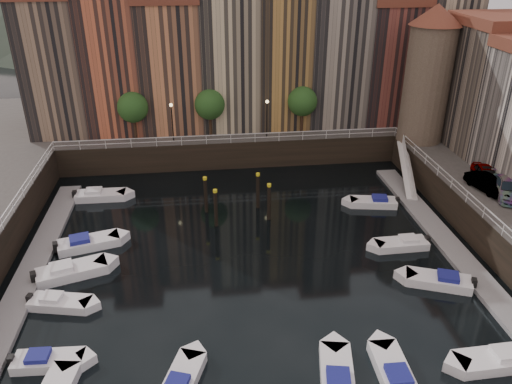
{
  "coord_description": "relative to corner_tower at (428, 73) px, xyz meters",
  "views": [
    {
      "loc": [
        -3.35,
        -33.32,
        21.95
      ],
      "look_at": [
        1.21,
        4.0,
        3.11
      ],
      "focal_mm": 35.0,
      "sensor_mm": 36.0,
      "label": 1
    }
  ],
  "objects": [
    {
      "name": "ground",
      "position": [
        -20.0,
        -14.5,
        -10.19
      ],
      "size": [
        200.0,
        200.0,
        0.0
      ],
      "primitive_type": "plane",
      "color": "black",
      "rests_on": "ground"
    },
    {
      "name": "quay_far",
      "position": [
        -20.0,
        11.5,
        -8.69
      ],
      "size": [
        80.0,
        20.0,
        3.0
      ],
      "primitive_type": "cube",
      "color": "black",
      "rests_on": "ground"
    },
    {
      "name": "dock_left",
      "position": [
        -36.2,
        -15.5,
        -10.02
      ],
      "size": [
        2.0,
        28.0,
        0.35
      ],
      "primitive_type": "cube",
      "color": "gray",
      "rests_on": "ground"
    },
    {
      "name": "dock_right",
      "position": [
        -3.8,
        -15.5,
        -10.02
      ],
      "size": [
        2.0,
        28.0,
        0.35
      ],
      "primitive_type": "cube",
      "color": "gray",
      "rests_on": "ground"
    },
    {
      "name": "mountains",
      "position": [
        -18.28,
        95.5,
        -2.28
      ],
      "size": [
        145.0,
        100.0,
        18.0
      ],
      "color": "#2D382D",
      "rests_on": "ground"
    },
    {
      "name": "far_terrace",
      "position": [
        -16.69,
        9.0,
        0.76
      ],
      "size": [
        48.7,
        10.3,
        17.5
      ],
      "color": "#876C56",
      "rests_on": "quay_far"
    },
    {
      "name": "corner_tower",
      "position": [
        0.0,
        0.0,
        0.0
      ],
      "size": [
        5.2,
        5.2,
        13.8
      ],
      "color": "#6B5B4C",
      "rests_on": "quay_right"
    },
    {
      "name": "promenade_trees",
      "position": [
        -21.33,
        3.7,
        -3.61
      ],
      "size": [
        21.2,
        3.2,
        5.2
      ],
      "color": "black",
      "rests_on": "quay_far"
    },
    {
      "name": "street_lamps",
      "position": [
        -21.0,
        2.7,
        -4.3
      ],
      "size": [
        10.36,
        0.36,
        4.18
      ],
      "color": "black",
      "rests_on": "quay_far"
    },
    {
      "name": "railings",
      "position": [
        -20.0,
        -9.62,
        -6.41
      ],
      "size": [
        36.08,
        34.04,
        0.52
      ],
      "color": "white",
      "rests_on": "ground"
    },
    {
      "name": "gangway",
      "position": [
        -2.9,
        -4.5,
        -8.28
      ],
      "size": [
        2.78,
        8.32,
        3.73
      ],
      "color": "white",
      "rests_on": "ground"
    },
    {
      "name": "mooring_pilings",
      "position": [
        -20.26,
        -8.87,
        -8.54
      ],
      "size": [
        5.79,
        3.22,
        3.78
      ],
      "color": "black",
      "rests_on": "ground"
    },
    {
      "name": "boat_left_0",
      "position": [
        -32.75,
        -25.16,
        -9.87
      ],
      "size": [
        4.28,
        1.74,
        0.97
      ],
      "rotation": [
        0.0,
        0.0,
        -0.05
      ],
      "color": "white",
      "rests_on": "ground"
    },
    {
      "name": "boat_left_1",
      "position": [
        -33.26,
        -19.85,
        -9.86
      ],
      "size": [
        4.44,
        2.43,
        0.99
      ],
      "rotation": [
        0.0,
        0.0,
        -0.22
      ],
      "color": "white",
      "rests_on": "ground"
    },
    {
      "name": "boat_left_2",
      "position": [
        -33.23,
        -16.37,
        -9.79
      ],
      "size": [
        5.38,
        3.33,
        1.21
      ],
      "rotation": [
        0.0,
        0.0,
        0.31
      ],
      "color": "white",
      "rests_on": "ground"
    },
    {
      "name": "boat_left_3",
      "position": [
        -32.69,
        -12.54,
        -9.8
      ],
      "size": [
        5.18,
        3.01,
        1.16
      ],
      "rotation": [
        0.0,
        0.0,
        0.26
      ],
      "color": "white",
      "rests_on": "ground"
    },
    {
      "name": "boat_left_4",
      "position": [
        -33.03,
        -3.98,
        -9.81
      ],
      "size": [
        4.92,
        1.86,
        1.13
      ],
      "rotation": [
        0.0,
        0.0,
        -0.02
      ],
      "color": "white",
      "rests_on": "ground"
    },
    {
      "name": "boat_right_0",
      "position": [
        -6.99,
        -28.29,
        -9.82
      ],
      "size": [
        4.88,
        1.88,
        1.11
      ],
      "rotation": [
        0.0,
        0.0,
        3.17
      ],
      "color": "white",
      "rests_on": "ground"
    },
    {
      "name": "boat_right_1",
      "position": [
        -6.8,
        -20.68,
        -9.83
      ],
      "size": [
        4.84,
        3.27,
        1.09
      ],
      "rotation": [
        0.0,
        0.0,
        2.76
      ],
      "color": "white",
      "rests_on": "ground"
    },
    {
      "name": "boat_right_2",
      "position": [
        -7.6,
        -15.67,
        -9.85
      ],
      "size": [
        4.46,
        1.69,
        1.02
      ],
      "rotation": [
        0.0,
        0.0,
        3.16
      ],
      "color": "white",
      "rests_on": "ground"
    },
    {
      "name": "boat_right_4",
      "position": [
        -7.45,
        -8.46,
        -9.85
      ],
      "size": [
        4.6,
        2.36,
        1.03
      ],
      "rotation": [
        0.0,
        0.0,
        2.96
      ],
      "color": "white",
      "rests_on": "ground"
    },
    {
      "name": "boat_near_1",
      "position": [
        -25.09,
        -27.77,
        -9.84
      ],
      "size": [
        3.0,
        4.64,
        1.04
      ],
      "rotation": [
        0.0,
        0.0,
        1.23
      ],
      "color": "white",
      "rests_on": "ground"
    },
    {
      "name": "boat_near_2",
      "position": [
        -16.45,
        -28.47,
        -9.81
      ],
      "size": [
        2.7,
        5.1,
        1.14
      ],
      "rotation": [
        0.0,
        0.0,
        1.37
      ],
      "color": "white",
      "rests_on": "ground"
    },
    {
      "name": "boat_near_3",
      "position": [
        -13.2,
        -28.59,
        -9.82
      ],
      "size": [
        1.89,
        4.85,
        1.11
      ],
      "rotation": [
        0.0,
        0.0,
        1.54
      ],
      "color": "white",
      "rests_on": "ground"
    },
    {
      "name": "car_a",
      "position": [
        1.42,
        -10.89,
        -6.48
      ],
      "size": [
        2.58,
        4.48,
        1.43
      ],
      "primitive_type": "imported",
      "rotation": [
        0.0,
        0.0,
        -0.22
      ],
      "color": "gray",
      "rests_on": "quay_right"
    },
    {
      "name": "car_b",
      "position": [
        0.58,
        -12.49,
        -6.53
      ],
      "size": [
        2.23,
        4.22,
        1.32
      ],
      "primitive_type": "imported",
      "rotation": [
        0.0,
        0.0,
        0.22
      ],
      "color": "gray",
      "rests_on": "quay_right"
    },
    {
      "name": "car_c",
      "position": [
        1.77,
        -13.64,
        -6.47
      ],
      "size": [
        3.37,
        5.38,
        1.45
      ],
      "primitive_type": "imported",
      "rotation": [
        0.0,
        0.0,
        -0.29
      ],
      "color": "gray",
      "rests_on": "quay_right"
    }
  ]
}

